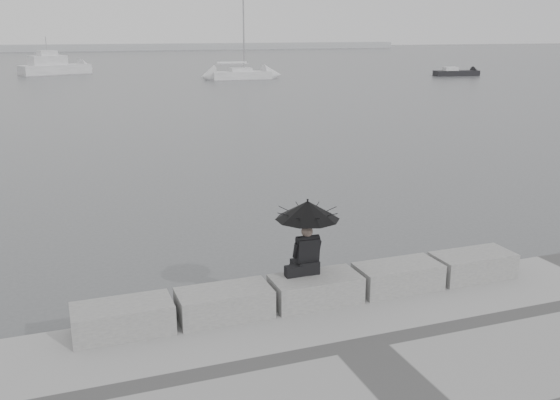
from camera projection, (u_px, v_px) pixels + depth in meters
name	position (u px, v px, depth m)	size (l,w,h in m)	color
ground	(305.00, 317.00, 11.83)	(360.00, 360.00, 0.00)	#484B4D
stone_block_far_left	(123.00, 319.00, 10.08)	(1.60, 0.80, 0.50)	slate
stone_block_left	(224.00, 303.00, 10.65)	(1.60, 0.80, 0.50)	slate
stone_block_centre	(315.00, 289.00, 11.22)	(1.60, 0.80, 0.50)	slate
stone_block_right	(398.00, 277.00, 11.79)	(1.60, 0.80, 0.50)	slate
stone_block_far_right	(473.00, 265.00, 12.36)	(1.60, 0.80, 0.50)	slate
seated_person	(308.00, 220.00, 11.07)	(1.16, 1.16, 1.39)	black
bag	(293.00, 271.00, 11.14)	(0.30, 0.17, 0.19)	black
distant_landmass	(25.00, 48.00, 148.54)	(180.00, 8.00, 2.80)	#A6A9AB
sailboat_right	(241.00, 74.00, 67.74)	(6.52, 2.57, 12.90)	white
motor_cruiser	(55.00, 67.00, 74.96)	(8.57, 5.58, 4.50)	white
small_motorboat	(456.00, 73.00, 72.52)	(5.37, 2.39, 1.10)	black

